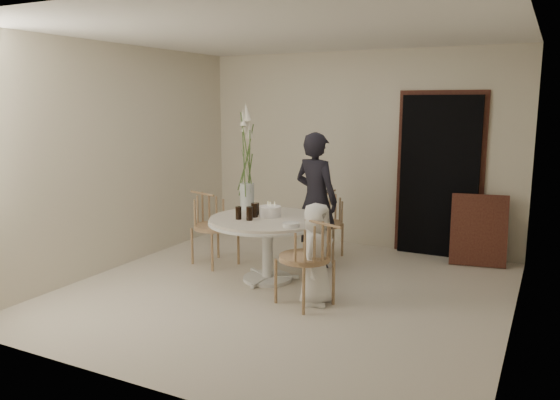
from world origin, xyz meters
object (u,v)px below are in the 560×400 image
at_px(flower_vase, 247,169).
at_px(boy, 316,254).
at_px(birthday_cake, 270,211).
at_px(chair_right, 314,251).
at_px(chair_far, 327,215).
at_px(girl, 316,200).
at_px(chair_left, 209,218).
at_px(table, 267,228).

bearing_deg(flower_vase, boy, -30.79).
distance_m(boy, birthday_cake, 0.96).
bearing_deg(chair_right, chair_far, -139.61).
relative_size(chair_right, girl, 0.54).
bearing_deg(chair_far, chair_right, -75.37).
xyz_separation_m(girl, flower_vase, (-0.69, -0.50, 0.39)).
bearing_deg(boy, birthday_cake, 54.90).
height_order(chair_left, girl, girl).
height_order(table, boy, boy).
xyz_separation_m(table, chair_left, (-1.00, 0.29, -0.04)).
height_order(chair_right, chair_left, chair_right).
distance_m(chair_left, birthday_cake, 1.04).
bearing_deg(boy, chair_far, 15.76).
xyz_separation_m(chair_right, chair_left, (-1.80, 0.82, -0.00)).
height_order(girl, birthday_cake, girl).
bearing_deg(boy, table, 58.79).
xyz_separation_m(chair_right, flower_vase, (-1.24, 0.84, 0.64)).
xyz_separation_m(chair_far, chair_left, (-1.22, -0.94, 0.03)).
xyz_separation_m(table, chair_far, (0.22, 1.23, -0.07)).
bearing_deg(chair_right, girl, -135.28).
xyz_separation_m(chair_left, flower_vase, (0.55, 0.02, 0.64)).
relative_size(chair_left, girl, 0.54).
distance_m(chair_far, chair_left, 1.54).
bearing_deg(birthday_cake, girl, 71.28).
relative_size(chair_right, boy, 0.86).
bearing_deg(birthday_cake, boy, -32.20).
xyz_separation_m(girl, boy, (0.53, -1.22, -0.31)).
xyz_separation_m(chair_right, boy, (-0.02, 0.11, -0.06)).
bearing_deg(boy, chair_right, -173.02).
distance_m(girl, birthday_cake, 0.77).
bearing_deg(birthday_cake, table, -88.74).
bearing_deg(boy, chair_left, 65.33).
height_order(girl, boy, girl).
relative_size(chair_far, girl, 0.51).
distance_m(table, chair_far, 1.25).
distance_m(chair_left, flower_vase, 0.85).
height_order(chair_far, chair_left, chair_left).
xyz_separation_m(table, chair_right, (0.80, -0.53, -0.04)).
height_order(chair_right, birthday_cake, birthday_cake).
relative_size(chair_right, flower_vase, 0.70).
height_order(chair_far, flower_vase, flower_vase).
xyz_separation_m(chair_right, birthday_cake, (-0.80, 0.61, 0.21)).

